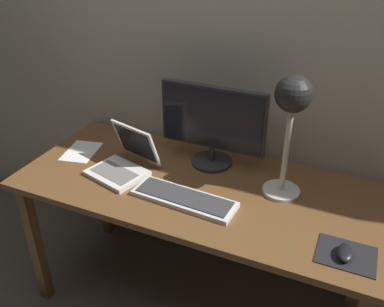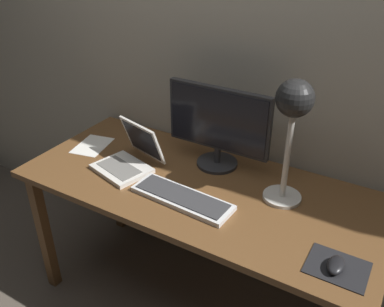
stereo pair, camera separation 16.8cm
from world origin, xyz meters
The scene contains 10 objects.
ground_plane centered at (0.00, 0.00, 0.00)m, with size 4.80×4.80×0.00m, color brown.
back_wall centered at (0.00, 0.40, 1.30)m, with size 4.80×0.06×2.60m, color #B2A893.
desk centered at (0.00, 0.00, 0.66)m, with size 1.60×0.70×0.74m.
monitor centered at (-0.01, 0.19, 0.95)m, with size 0.49×0.19×0.39m.
keyboard_main centered at (0.00, -0.14, 0.75)m, with size 0.45×0.17×0.03m.
laptop centered at (-0.35, -0.02, 0.80)m, with size 0.31×0.32×0.21m.
desk_lamp centered at (0.35, 0.09, 1.13)m, with size 0.16×0.16×0.52m.
mousepad centered at (0.65, -0.20, 0.74)m, with size 0.20×0.16×0.00m, color black.
mouse centered at (0.64, -0.21, 0.76)m, with size 0.06×0.10×0.03m, color black.
paper_sheet_near_mouse centered at (-0.64, 0.03, 0.74)m, with size 0.15×0.21×0.00m, color white.
Camera 1 is at (0.59, -1.38, 1.76)m, focal length 38.57 mm.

